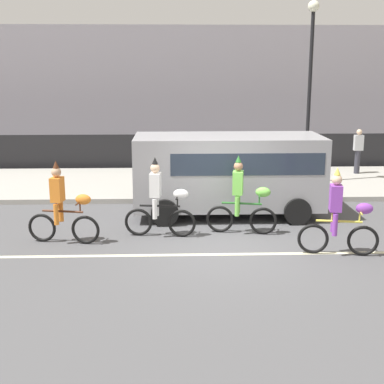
% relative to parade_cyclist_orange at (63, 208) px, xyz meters
% --- Properties ---
extents(ground_plane, '(80.00, 80.00, 0.00)m').
position_rel_parade_cyclist_orange_xyz_m(ground_plane, '(3.64, -0.43, -0.84)').
color(ground_plane, '#4C4C4F').
extents(road_centre_line, '(36.00, 0.14, 0.01)m').
position_rel_parade_cyclist_orange_xyz_m(road_centre_line, '(3.64, -0.93, -0.84)').
color(road_centre_line, beige).
rests_on(road_centre_line, ground).
extents(sidewalk_curb, '(60.00, 5.00, 0.15)m').
position_rel_parade_cyclist_orange_xyz_m(sidewalk_curb, '(3.64, 6.07, -0.77)').
color(sidewalk_curb, '#9E9B93').
rests_on(sidewalk_curb, ground).
extents(fence_line, '(40.00, 0.08, 1.40)m').
position_rel_parade_cyclist_orange_xyz_m(fence_line, '(3.64, 8.97, -0.14)').
color(fence_line, black).
rests_on(fence_line, ground).
extents(building_backdrop, '(28.00, 8.00, 5.85)m').
position_rel_parade_cyclist_orange_xyz_m(building_backdrop, '(7.09, 17.57, 2.08)').
color(building_backdrop, '#99939E').
rests_on(building_backdrop, ground).
extents(parade_cyclist_orange, '(1.70, 0.54, 1.92)m').
position_rel_parade_cyclist_orange_xyz_m(parade_cyclist_orange, '(0.00, 0.00, 0.00)').
color(parade_cyclist_orange, black).
rests_on(parade_cyclist_orange, ground).
extents(parade_cyclist_zebra, '(1.71, 0.51, 1.92)m').
position_rel_parade_cyclist_orange_xyz_m(parade_cyclist_zebra, '(2.21, 0.41, 0.00)').
color(parade_cyclist_zebra, black).
rests_on(parade_cyclist_zebra, ground).
extents(parade_cyclist_lime, '(1.70, 0.54, 1.92)m').
position_rel_parade_cyclist_orange_xyz_m(parade_cyclist_lime, '(4.18, 0.58, 0.00)').
color(parade_cyclist_lime, black).
rests_on(parade_cyclist_lime, ground).
extents(parade_cyclist_purple, '(1.71, 0.53, 1.92)m').
position_rel_parade_cyclist_orange_xyz_m(parade_cyclist_purple, '(6.07, -1.02, 0.00)').
color(parade_cyclist_purple, black).
rests_on(parade_cyclist_purple, ground).
extents(parked_van_grey, '(5.00, 2.22, 2.18)m').
position_rel_parade_cyclist_orange_xyz_m(parked_van_grey, '(4.07, 2.27, 0.44)').
color(parked_van_grey, '#99999E').
rests_on(parked_van_grey, ground).
extents(street_lamp_post, '(0.36, 0.36, 5.86)m').
position_rel_parade_cyclist_orange_xyz_m(street_lamp_post, '(6.98, 5.69, 3.15)').
color(street_lamp_post, black).
rests_on(street_lamp_post, sidewalk_curb).
extents(pedestrian_onlooker, '(0.32, 0.20, 1.62)m').
position_rel_parade_cyclist_orange_xyz_m(pedestrian_onlooker, '(9.26, 7.20, 0.17)').
color(pedestrian_onlooker, '#33333D').
rests_on(pedestrian_onlooker, sidewalk_curb).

